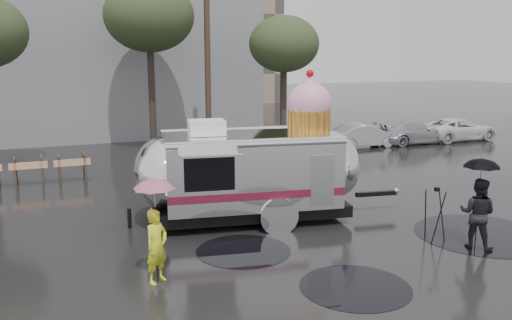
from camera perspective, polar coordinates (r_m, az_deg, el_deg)
name	(u,v)px	position (r m, az deg, el deg)	size (l,w,h in m)	color
ground	(278,258)	(12.98, 2.38, -10.28)	(120.00, 120.00, 0.00)	black
puddles	(403,248)	(14.03, 15.19, -8.95)	(9.26, 5.10, 0.01)	black
grey_building	(52,21)	(35.05, -20.64, 13.55)	(22.00, 12.00, 13.00)	slate
utility_pole	(207,54)	(26.08, -5.13, 11.03)	(1.60, 0.28, 9.00)	#473323
tree_mid	(149,17)	(26.51, -11.20, 14.59)	(4.20, 4.20, 8.03)	#382D26
tree_right	(284,45)	(26.37, 2.96, 12.02)	(3.36, 3.36, 6.42)	#382D26
barricade_row	(29,170)	(21.41, -22.80, -0.97)	(4.30, 0.80, 1.00)	#473323
parked_cars	(394,131)	(28.72, 14.28, 2.95)	(13.20, 1.90, 1.50)	silver
airstream_trailer	(253,168)	(15.37, -0.32, -0.83)	(8.03, 3.48, 4.36)	silver
person_left	(157,246)	(11.62, -10.42, -8.92)	(0.57, 0.38, 1.59)	yellow
umbrella_pink	(155,195)	(11.29, -10.62, -3.61)	(1.05, 1.05, 2.27)	#FE9BBB
person_right	(478,213)	(14.37, 22.29, -5.23)	(0.85, 0.47, 1.77)	black
umbrella_black	(481,172)	(14.13, 22.61, -1.22)	(1.08, 1.08, 2.29)	black
tripod	(436,210)	(14.52, 18.38, -5.00)	(0.56, 0.59, 1.43)	black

